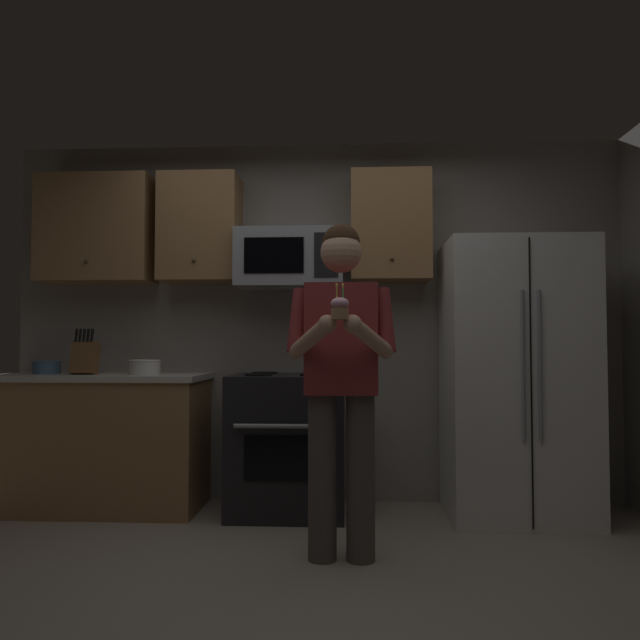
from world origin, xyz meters
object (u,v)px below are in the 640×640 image
(oven_range, at_px, (288,443))
(bowl_large_white, at_px, (145,367))
(bowl_small_colored, at_px, (47,367))
(refrigerator, at_px, (515,379))
(cupcake, at_px, (340,308))
(person, at_px, (341,368))
(microwave, at_px, (290,259))
(knife_block, at_px, (85,357))

(oven_range, relative_size, bowl_large_white, 4.30)
(oven_range, height_order, bowl_small_colored, bowl_small_colored)
(refrigerator, relative_size, cupcake, 10.35)
(bowl_small_colored, distance_m, person, 2.29)
(microwave, distance_m, person, 1.33)
(oven_range, bearing_deg, bowl_small_colored, 178.20)
(oven_range, xyz_separation_m, knife_block, (-1.39, -0.03, 0.57))
(bowl_large_white, height_order, cupcake, cupcake)
(oven_range, distance_m, bowl_large_white, 1.11)
(bowl_small_colored, distance_m, cupcake, 2.47)
(refrigerator, xyz_separation_m, cupcake, (-1.13, -1.21, 0.39))
(refrigerator, relative_size, bowl_small_colored, 9.32)
(refrigerator, distance_m, bowl_large_white, 2.49)
(bowl_large_white, height_order, person, person)
(refrigerator, distance_m, cupcake, 1.70)
(oven_range, bearing_deg, microwave, 89.98)
(knife_block, bearing_deg, cupcake, -34.77)
(person, bearing_deg, microwave, 109.68)
(oven_range, relative_size, bowl_small_colored, 4.83)
(refrigerator, xyz_separation_m, knife_block, (-2.89, 0.01, 0.14))
(knife_block, bearing_deg, bowl_small_colored, 164.88)
(bowl_small_colored, relative_size, cupcake, 1.11)
(bowl_large_white, bearing_deg, microwave, 6.76)
(microwave, bearing_deg, bowl_large_white, -173.24)
(microwave, height_order, refrigerator, microwave)
(person, bearing_deg, bowl_small_colored, 154.71)
(person, bearing_deg, refrigerator, 38.19)
(refrigerator, xyz_separation_m, person, (-1.13, -0.89, 0.10))
(microwave, xyz_separation_m, knife_block, (-1.39, -0.15, -0.68))
(refrigerator, height_order, person, refrigerator)
(microwave, relative_size, person, 0.42)
(microwave, height_order, bowl_large_white, microwave)
(cupcake, bearing_deg, person, 90.00)
(oven_range, distance_m, bowl_small_colored, 1.77)
(microwave, xyz_separation_m, refrigerator, (1.50, -0.16, -0.82))
(bowl_small_colored, bearing_deg, refrigerator, -1.66)
(microwave, distance_m, cupcake, 1.49)
(knife_block, height_order, bowl_small_colored, knife_block)
(microwave, bearing_deg, cupcake, -74.78)
(person, height_order, cupcake, person)
(bowl_large_white, distance_m, cupcake, 1.88)
(bowl_large_white, relative_size, bowl_small_colored, 1.12)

